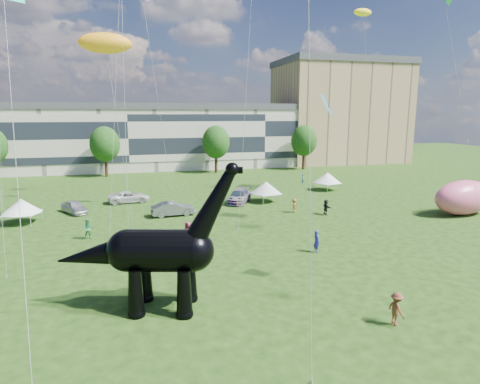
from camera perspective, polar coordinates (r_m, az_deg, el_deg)
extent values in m
plane|color=#16330C|center=(25.40, 2.91, -14.66)|extent=(220.00, 220.00, 0.00)
cube|color=beige|center=(83.94, -15.55, 7.20)|extent=(78.00, 11.00, 12.00)
cube|color=tan|center=(98.71, 13.90, 10.70)|extent=(28.00, 18.00, 22.00)
cylinder|color=#382314|center=(75.53, -18.48, 3.30)|extent=(0.56, 0.56, 3.20)
ellipsoid|color=#14380F|center=(75.09, -18.70, 6.87)|extent=(5.20, 5.20, 6.24)
cylinder|color=#382314|center=(76.86, -3.41, 3.97)|extent=(0.56, 0.56, 3.20)
ellipsoid|color=#14380F|center=(76.42, -3.45, 7.48)|extent=(5.20, 5.20, 6.24)
cylinder|color=#382314|center=(82.30, 9.00, 4.32)|extent=(0.56, 0.56, 3.20)
ellipsoid|color=#14380F|center=(81.89, 9.10, 7.60)|extent=(5.20, 5.20, 6.24)
cone|color=black|center=(23.37, -14.61, -13.78)|extent=(1.14, 1.14, 2.67)
sphere|color=black|center=(23.88, -14.47, -16.34)|extent=(0.98, 0.98, 0.98)
cone|color=black|center=(25.09, -13.38, -11.95)|extent=(1.14, 1.14, 2.67)
sphere|color=black|center=(25.57, -13.26, -14.37)|extent=(0.98, 0.98, 0.98)
cone|color=black|center=(22.81, -7.95, -14.16)|extent=(1.14, 1.14, 2.67)
sphere|color=black|center=(23.33, -7.87, -16.77)|extent=(0.98, 0.98, 0.98)
cone|color=black|center=(24.57, -7.21, -12.23)|extent=(1.14, 1.14, 2.67)
sphere|color=black|center=(25.05, -7.15, -14.70)|extent=(0.98, 0.98, 0.98)
cylinder|color=black|center=(23.16, -11.22, -8.17)|extent=(4.25, 3.34, 2.40)
sphere|color=black|center=(23.63, -15.68, -7.99)|extent=(2.40, 2.40, 2.40)
sphere|color=black|center=(22.83, -6.59, -8.31)|extent=(2.31, 2.31, 2.31)
cone|color=black|center=(21.99, -3.93, -2.03)|extent=(3.59, 2.21, 4.71)
sphere|color=black|center=(21.55, -1.13, 3.25)|extent=(0.75, 0.75, 0.75)
cylinder|color=black|center=(21.55, -0.42, 3.13)|extent=(0.71, 0.55, 0.39)
cone|color=black|center=(24.32, -19.83, -8.44)|extent=(5.04, 3.10, 2.61)
imported|color=silver|center=(48.89, -22.51, -1.98)|extent=(3.61, 4.48, 1.43)
imported|color=slate|center=(44.63, -9.51, -2.38)|extent=(4.83, 2.05, 1.55)
imported|color=silver|center=(52.52, -15.50, -0.69)|extent=(5.35, 2.96, 1.42)
imported|color=#595960|center=(50.63, -0.15, -0.60)|extent=(4.57, 5.96, 1.61)
cube|color=silver|center=(51.07, 3.69, -0.19)|extent=(3.72, 3.72, 0.12)
cone|color=silver|center=(50.93, 3.70, 0.68)|extent=(4.72, 4.72, 1.49)
cylinder|color=#999999|center=(49.29, 3.32, -1.25)|extent=(0.06, 0.06, 1.09)
cylinder|color=#999999|center=(50.91, 5.87, -0.89)|extent=(0.06, 0.06, 1.09)
cylinder|color=#999999|center=(51.53, 1.53, -0.69)|extent=(0.06, 0.06, 1.09)
cylinder|color=#999999|center=(53.08, 4.03, -0.37)|extent=(0.06, 0.06, 1.09)
cube|color=white|center=(60.15, 12.29, 1.29)|extent=(3.85, 3.85, 0.12)
cone|color=white|center=(60.02, 12.33, 2.04)|extent=(4.88, 4.88, 1.50)
cylinder|color=#999999|center=(58.29, 12.33, 0.43)|extent=(0.06, 0.06, 1.10)
cylinder|color=#999999|center=(60.35, 14.15, 0.71)|extent=(0.06, 0.06, 1.10)
cylinder|color=#999999|center=(60.20, 10.39, 0.84)|extent=(0.06, 0.06, 1.10)
cylinder|color=#999999|center=(62.19, 12.22, 1.09)|extent=(0.06, 0.06, 1.10)
cube|color=white|center=(46.52, -28.58, -2.67)|extent=(3.43, 3.43, 0.12)
cone|color=white|center=(46.36, -28.67, -1.73)|extent=(4.34, 4.34, 1.47)
cylinder|color=#999999|center=(46.04, -30.76, -3.70)|extent=(0.06, 0.06, 1.08)
cylinder|color=#999999|center=(44.87, -27.64, -3.75)|extent=(0.06, 0.06, 1.08)
cylinder|color=#999999|center=(48.42, -29.34, -2.90)|extent=(0.06, 0.06, 1.08)
cylinder|color=#999999|center=(47.31, -26.34, -2.92)|extent=(0.06, 0.06, 1.08)
ellipsoid|color=#F55F8B|center=(50.84, 29.23, -0.68)|extent=(8.16, 4.84, 3.86)
imported|color=brown|center=(23.49, 21.36, -15.22)|extent=(0.74, 1.21, 1.81)
imported|color=#325F7D|center=(64.63, 8.94, 1.82)|extent=(0.60, 0.71, 1.64)
imported|color=#36894A|center=(38.34, -20.77, -4.94)|extent=(0.92, 0.72, 1.86)
imported|color=maroon|center=(35.44, -7.41, -5.63)|extent=(1.04, 1.03, 1.81)
imported|color=olive|center=(45.83, 7.70, -1.92)|extent=(1.22, 1.03, 1.64)
imported|color=#2D2BA1|center=(33.14, 10.83, -6.90)|extent=(0.51, 0.71, 1.83)
imported|color=black|center=(45.45, 12.13, -2.12)|extent=(0.58, 1.61, 1.72)
ellipsoid|color=yellow|center=(57.54, 17.05, 23.24)|extent=(2.53, 2.49, 0.95)
plane|color=blue|center=(58.99, 12.15, 12.10)|extent=(2.89, 3.36, 2.75)
ellipsoid|color=orange|center=(40.50, -18.62, 19.43)|extent=(3.95, 5.14, 1.83)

